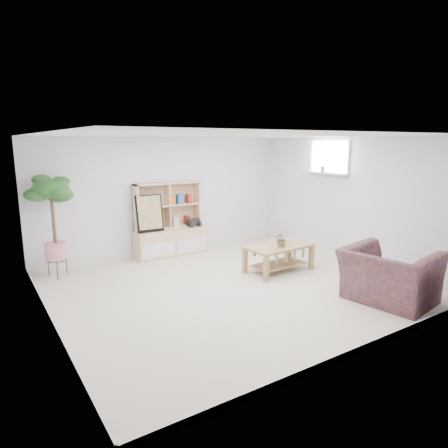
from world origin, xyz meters
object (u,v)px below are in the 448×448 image
storage_unit (170,219)px  armchair (389,272)px  floor_tree (54,227)px  coffee_table (278,258)px

storage_unit → armchair: (1.61, -3.97, -0.30)m
storage_unit → floor_tree: 2.26m
coffee_table → floor_tree: 3.94m
coffee_table → armchair: 2.00m
floor_tree → armchair: 5.42m
floor_tree → storage_unit: bearing=4.8°
storage_unit → floor_tree: floor_tree is taller
floor_tree → armchair: size_ratio=1.47×
storage_unit → armchair: storage_unit is taller
storage_unit → armchair: 4.29m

